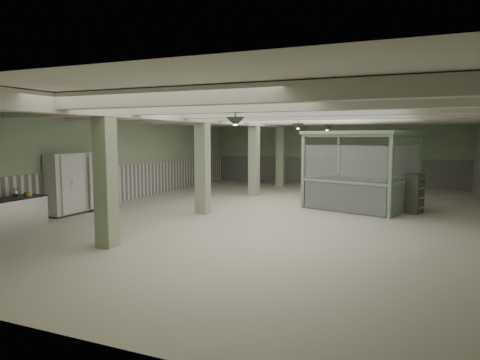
% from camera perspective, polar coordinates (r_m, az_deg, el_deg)
% --- Properties ---
extents(floor, '(20.00, 20.00, 0.00)m').
position_cam_1_polar(floor, '(15.17, 5.25, -4.47)').
color(floor, beige).
rests_on(floor, ground).
extents(ceiling, '(14.00, 20.00, 0.02)m').
position_cam_1_polar(ceiling, '(14.95, 5.38, 9.23)').
color(ceiling, white).
rests_on(ceiling, wall_back).
extents(wall_back, '(14.00, 0.02, 3.60)m').
position_cam_1_polar(wall_back, '(24.65, 12.41, 3.61)').
color(wall_back, '#A6BE98').
rests_on(wall_back, floor).
extents(wall_front, '(14.00, 0.02, 3.60)m').
position_cam_1_polar(wall_front, '(6.26, -23.82, -3.08)').
color(wall_front, '#A6BE98').
rests_on(wall_front, floor).
extents(wall_left, '(0.02, 20.00, 3.60)m').
position_cam_1_polar(wall_left, '(18.33, -16.05, 2.78)').
color(wall_left, '#A6BE98').
rests_on(wall_left, floor).
extents(wainscot_left, '(0.05, 19.90, 1.50)m').
position_cam_1_polar(wainscot_left, '(18.39, -15.90, -0.49)').
color(wainscot_left, white).
rests_on(wainscot_left, floor).
extents(wainscot_back, '(13.90, 0.05, 1.50)m').
position_cam_1_polar(wainscot_back, '(24.69, 12.35, 1.17)').
color(wainscot_back, white).
rests_on(wainscot_back, floor).
extents(girder, '(0.45, 19.90, 0.40)m').
position_cam_1_polar(girder, '(15.87, -3.35, 8.26)').
color(girder, beige).
rests_on(girder, ceiling).
extents(beam_a, '(13.90, 0.35, 0.32)m').
position_cam_1_polar(beam_a, '(8.13, -11.16, 10.71)').
color(beam_a, beige).
rests_on(beam_a, ceiling).
extents(beam_b, '(13.90, 0.35, 0.32)m').
position_cam_1_polar(beam_b, '(10.29, -3.22, 9.77)').
color(beam_b, beige).
rests_on(beam_b, ceiling).
extents(beam_c, '(13.90, 0.35, 0.32)m').
position_cam_1_polar(beam_c, '(12.58, 1.88, 9.07)').
color(beam_c, beige).
rests_on(beam_c, ceiling).
extents(beam_d, '(13.90, 0.35, 0.32)m').
position_cam_1_polar(beam_d, '(14.94, 5.37, 8.54)').
color(beam_d, beige).
rests_on(beam_d, ceiling).
extents(beam_e, '(13.90, 0.35, 0.32)m').
position_cam_1_polar(beam_e, '(17.33, 7.90, 8.14)').
color(beam_e, beige).
rests_on(beam_e, ceiling).
extents(beam_f, '(13.90, 0.35, 0.32)m').
position_cam_1_polar(beam_f, '(19.75, 9.81, 7.83)').
color(beam_f, beige).
rests_on(beam_f, ceiling).
extents(beam_g, '(13.90, 0.35, 0.32)m').
position_cam_1_polar(beam_g, '(22.19, 11.30, 7.58)').
color(beam_g, beige).
rests_on(beam_g, ceiling).
extents(column_a, '(0.42, 0.42, 3.60)m').
position_cam_1_polar(column_a, '(10.85, -17.49, 0.75)').
color(column_a, '#98A786').
rests_on(column_a, floor).
extents(column_b, '(0.42, 0.42, 3.60)m').
position_cam_1_polar(column_b, '(15.00, -5.01, 2.34)').
color(column_b, '#98A786').
rests_on(column_b, floor).
extents(column_c, '(0.42, 0.42, 3.60)m').
position_cam_1_polar(column_c, '(19.55, 1.89, 3.18)').
color(column_c, '#98A786').
rests_on(column_c, floor).
extents(column_d, '(0.42, 0.42, 3.60)m').
position_cam_1_polar(column_d, '(23.32, 5.44, 3.60)').
color(column_d, '#98A786').
rests_on(column_d, floor).
extents(pendant_front, '(0.44, 0.44, 0.22)m').
position_cam_1_polar(pendant_front, '(10.06, -0.63, 7.76)').
color(pendant_front, '#313F2F').
rests_on(pendant_front, ceiling).
extents(pendant_mid, '(0.44, 0.44, 0.22)m').
position_cam_1_polar(pendant_mid, '(15.26, 7.74, 7.07)').
color(pendant_mid, '#313F2F').
rests_on(pendant_mid, ceiling).
extents(pendant_back, '(0.44, 0.44, 0.22)m').
position_cam_1_polar(pendant_back, '(20.13, 11.52, 6.71)').
color(pendant_back, '#313F2F').
rests_on(pendant_back, ceiling).
extents(pitcher_far, '(0.20, 0.22, 0.27)m').
position_cam_1_polar(pitcher_far, '(14.48, -27.79, -1.48)').
color(pitcher_far, silver).
rests_on(pitcher_far, prep_counter).
extents(orange_bowl, '(0.30, 0.30, 0.09)m').
position_cam_1_polar(orange_bowl, '(14.44, -26.42, -1.80)').
color(orange_bowl, '#B2B2B7').
rests_on(orange_bowl, prep_counter).
extents(walkin_cooler, '(0.91, 2.26, 2.08)m').
position_cam_1_polar(walkin_cooler, '(16.11, -21.02, -0.51)').
color(walkin_cooler, silver).
rests_on(walkin_cooler, floor).
extents(guard_booth, '(4.35, 3.99, 2.91)m').
position_cam_1_polar(guard_booth, '(16.72, 15.90, 2.94)').
color(guard_booth, gray).
rests_on(guard_booth, floor).
extents(filing_cabinet, '(0.65, 0.76, 1.40)m').
position_cam_1_polar(filing_cabinet, '(16.28, 22.27, -1.68)').
color(filing_cabinet, '#4F5244').
rests_on(filing_cabinet, floor).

